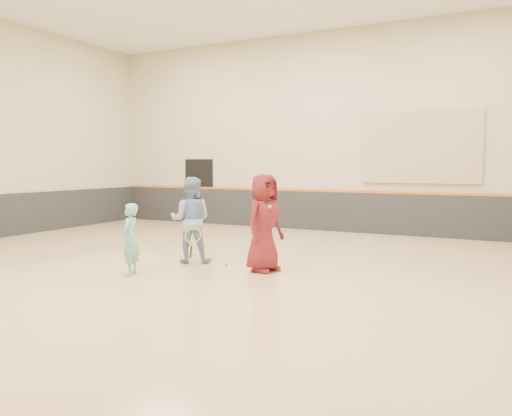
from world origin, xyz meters
The scene contains 13 objects.
room centered at (0.00, 0.00, 0.81)m, with size 15.04×12.04×6.22m.
wainscot_back centered at (0.00, 5.97, 0.60)m, with size 14.90×0.04×1.20m, color #232326.
accent_stripe centered at (0.00, 5.96, 1.22)m, with size 14.90×0.03×0.06m, color #D85914.
acoustic_panel centered at (2.80, 5.95, 2.50)m, with size 3.20×0.08×2.00m, color tan.
doorway centered at (-4.50, 5.98, 1.10)m, with size 1.10×0.05×2.20m, color black.
girl centered at (-1.10, -1.49, 0.66)m, with size 0.48×0.32×1.32m, color #6CBCB7.
instructor centered at (-0.80, 0.01, 0.88)m, with size 0.86×0.67×1.76m, color #7B95BE.
young_man centered at (0.92, -0.08, 0.92)m, with size 0.90×0.59×1.85m, color maroon.
held_racket centered at (-0.52, -0.32, 0.62)m, with size 0.40×0.40×0.68m, color #9BBF2A, non-canonical shape.
spare_racket centered at (-0.17, 1.36, 0.06)m, with size 0.75×0.75×0.12m, color #91BA28, non-canonical shape.
ball_under_racket centered at (0.03, 0.05, 0.03)m, with size 0.07×0.07×0.07m, color #B6CC2F.
ball_in_hand centered at (1.14, -0.28, 1.25)m, with size 0.07×0.07×0.07m, color #BFD531.
ball_beside_spare centered at (0.26, 2.62, 0.03)m, with size 0.07×0.07×0.07m, color gold.
Camera 1 is at (4.99, -8.47, 2.02)m, focal length 35.00 mm.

